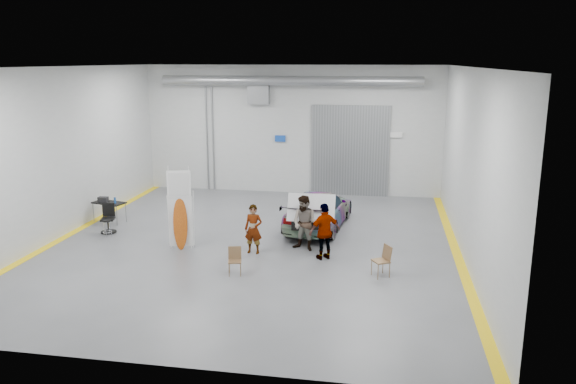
% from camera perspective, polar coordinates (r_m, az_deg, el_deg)
% --- Properties ---
extents(ground, '(16.00, 16.00, 0.00)m').
position_cam_1_polar(ground, '(19.49, -3.63, -5.36)').
color(ground, '#56585D').
rests_on(ground, ground).
extents(room_shell, '(14.02, 16.18, 6.01)m').
position_cam_1_polar(room_shell, '(20.70, -1.71, 7.34)').
color(room_shell, '#B4B7B9').
rests_on(room_shell, ground).
extents(sedan_car, '(2.47, 4.98, 1.39)m').
position_cam_1_polar(sedan_car, '(21.28, 3.10, -1.79)').
color(sedan_car, white).
rests_on(sedan_car, ground).
extents(person_a, '(0.62, 0.44, 1.64)m').
position_cam_1_polar(person_a, '(18.43, -3.53, -3.78)').
color(person_a, '#997453').
rests_on(person_a, ground).
extents(person_b, '(1.10, 0.97, 1.87)m').
position_cam_1_polar(person_b, '(18.66, 1.73, -3.18)').
color(person_b, slate).
rests_on(person_b, ground).
extents(person_c, '(1.13, 0.96, 1.84)m').
position_cam_1_polar(person_c, '(17.86, 3.76, -4.01)').
color(person_c, '#A95938').
rests_on(person_c, ground).
extents(surfboard_display, '(0.80, 0.33, 2.85)m').
position_cam_1_polar(surfboard_display, '(19.04, -11.04, -2.40)').
color(surfboard_display, white).
rests_on(surfboard_display, ground).
extents(folding_chair_near, '(0.47, 0.49, 0.82)m').
position_cam_1_polar(folding_chair_near, '(16.84, -5.41, -7.53)').
color(folding_chair_near, brown).
rests_on(folding_chair_near, ground).
extents(folding_chair_far, '(0.60, 0.72, 0.94)m').
position_cam_1_polar(folding_chair_far, '(16.84, 9.38, -7.52)').
color(folding_chair_far, brown).
rests_on(folding_chair_far, ground).
extents(shop_stool, '(0.32, 0.32, 0.63)m').
position_cam_1_polar(shop_stool, '(21.18, -17.88, -3.56)').
color(shop_stool, black).
rests_on(shop_stool, ground).
extents(work_table, '(1.38, 0.93, 1.03)m').
position_cam_1_polar(work_table, '(23.04, -17.87, -0.99)').
color(work_table, gray).
rests_on(work_table, ground).
extents(office_chair, '(0.57, 0.59, 1.07)m').
position_cam_1_polar(office_chair, '(21.70, -17.75, -2.74)').
color(office_chair, black).
rests_on(office_chair, ground).
extents(trunk_lid, '(1.62, 0.98, 0.04)m').
position_cam_1_polar(trunk_lid, '(19.04, 2.36, -1.37)').
color(trunk_lid, silver).
rests_on(trunk_lid, sedan_car).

